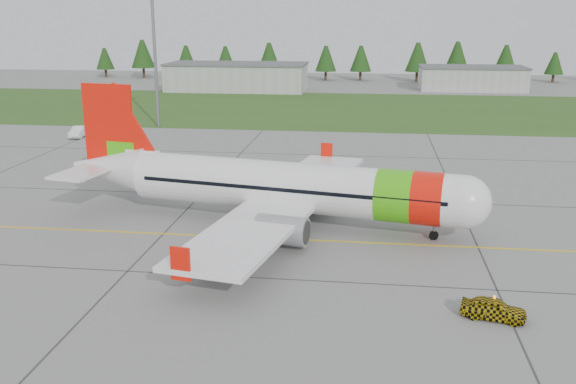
# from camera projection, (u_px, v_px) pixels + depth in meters

# --- Properties ---
(ground) EXTENTS (320.00, 320.00, 0.00)m
(ground) POSITION_uv_depth(u_px,v_px,m) (343.00, 282.00, 42.81)
(ground) COLOR gray
(ground) RESTS_ON ground
(aircraft) EXTENTS (37.23, 34.81, 11.37)m
(aircraft) POSITION_uv_depth(u_px,v_px,m) (282.00, 187.00, 53.95)
(aircraft) COLOR white
(aircraft) RESTS_ON ground
(follow_me_car) EXTENTS (1.59, 1.76, 3.74)m
(follow_me_car) POSITION_uv_depth(u_px,v_px,m) (495.00, 289.00, 37.21)
(follow_me_car) COLOR gold
(follow_me_car) RESTS_ON ground
(service_van) EXTENTS (1.84, 1.76, 4.80)m
(service_van) POSITION_uv_depth(u_px,v_px,m) (78.00, 121.00, 93.05)
(service_van) COLOR white
(service_van) RESTS_ON ground
(grass_strip) EXTENTS (320.00, 50.00, 0.03)m
(grass_strip) POSITION_uv_depth(u_px,v_px,m) (363.00, 109.00, 121.18)
(grass_strip) COLOR #30561E
(grass_strip) RESTS_ON ground
(taxi_guideline) EXTENTS (120.00, 0.25, 0.02)m
(taxi_guideline) POSITION_uv_depth(u_px,v_px,m) (348.00, 242.00, 50.45)
(taxi_guideline) COLOR gold
(taxi_guideline) RESTS_ON ground
(hangar_west) EXTENTS (32.00, 14.00, 6.00)m
(hangar_west) POSITION_uv_depth(u_px,v_px,m) (237.00, 78.00, 150.85)
(hangar_west) COLOR #A8A8A3
(hangar_west) RESTS_ON ground
(hangar_east) EXTENTS (24.00, 12.00, 5.20)m
(hangar_east) POSITION_uv_depth(u_px,v_px,m) (472.00, 79.00, 151.82)
(hangar_east) COLOR #A8A8A3
(hangar_east) RESTS_ON ground
(floodlight_mast) EXTENTS (0.50, 0.50, 20.00)m
(floodlight_mast) POSITION_uv_depth(u_px,v_px,m) (155.00, 63.00, 99.53)
(floodlight_mast) COLOR slate
(floodlight_mast) RESTS_ON ground
(treeline) EXTENTS (160.00, 8.00, 10.00)m
(treeline) POSITION_uv_depth(u_px,v_px,m) (367.00, 62.00, 173.38)
(treeline) COLOR #1C3F14
(treeline) RESTS_ON ground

